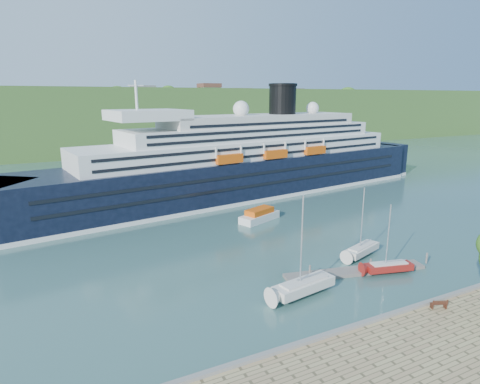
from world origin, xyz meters
name	(u,v)px	position (x,y,z in m)	size (l,w,h in m)	color
ground	(397,322)	(0.00, 0.00, 0.00)	(400.00, 400.00, 0.00)	#2D514B
far_hillside	(117,119)	(0.00, 145.00, 12.00)	(400.00, 50.00, 24.00)	#385D25
quay_coping	(400,312)	(0.00, -0.20, 1.15)	(220.00, 0.50, 0.30)	slate
cruise_ship	(241,140)	(9.20, 51.38, 11.79)	(105.03, 15.29, 23.59)	black
park_bench	(439,303)	(4.00, -1.20, 1.51)	(1.60, 0.66, 1.03)	#4D2416
floating_pontoon	(355,271)	(4.01, 10.09, 0.20)	(17.79, 2.17, 0.40)	gray
sailboat_white_near	(305,249)	(-4.88, 8.21, 5.26)	(8.15, 2.26, 10.53)	silver
sailboat_red	(391,241)	(7.42, 8.19, 4.10)	(6.34, 1.76, 8.19)	maroon
sailboat_white_far	(364,224)	(8.33, 13.74, 4.50)	(6.96, 1.93, 8.99)	silver
tender_launch	(259,215)	(3.79, 33.47, 1.09)	(7.92, 2.71, 2.19)	#D2500C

